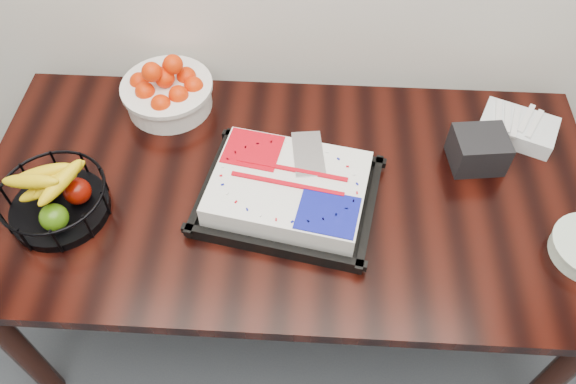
# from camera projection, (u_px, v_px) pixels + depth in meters

# --- Properties ---
(table) EXTENTS (1.80, 0.90, 0.75)m
(table) POSITION_uv_depth(u_px,v_px,m) (288.00, 205.00, 1.69)
(table) COLOR black
(table) RESTS_ON ground
(cake_tray) EXTENTS (0.54, 0.46, 0.10)m
(cake_tray) POSITION_uv_depth(u_px,v_px,m) (289.00, 191.00, 1.56)
(cake_tray) COLOR black
(cake_tray) RESTS_ON table
(tangerine_bowl) EXTENTS (0.29, 0.29, 0.18)m
(tangerine_bowl) POSITION_uv_depth(u_px,v_px,m) (167.00, 87.00, 1.77)
(tangerine_bowl) COLOR white
(tangerine_bowl) RESTS_ON table
(fruit_basket) EXTENTS (0.29, 0.29, 0.15)m
(fruit_basket) POSITION_uv_depth(u_px,v_px,m) (55.00, 198.00, 1.52)
(fruit_basket) COLOR black
(fruit_basket) RESTS_ON table
(fork_bag) EXTENTS (0.26, 0.22, 0.06)m
(fork_bag) POSITION_uv_depth(u_px,v_px,m) (518.00, 127.00, 1.73)
(fork_bag) COLOR silver
(fork_bag) RESTS_ON table
(napkin_box) EXTENTS (0.17, 0.15, 0.11)m
(napkin_box) POSITION_uv_depth(u_px,v_px,m) (478.00, 150.00, 1.64)
(napkin_box) COLOR black
(napkin_box) RESTS_ON table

